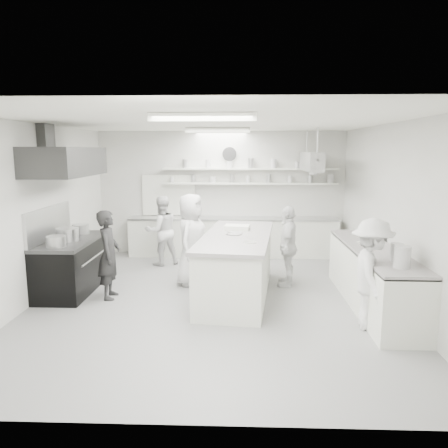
{
  "coord_description": "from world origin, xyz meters",
  "views": [
    {
      "loc": [
        0.45,
        -7.22,
        2.56
      ],
      "look_at": [
        0.17,
        0.6,
        1.22
      ],
      "focal_mm": 35.07,
      "sensor_mm": 36.0,
      "label": 1
    }
  ],
  "objects_px": {
    "cook_stove": "(109,255)",
    "back_counter": "(233,237)",
    "stove": "(72,267)",
    "prep_island": "(237,266)",
    "right_counter": "(373,278)",
    "cook_back": "(162,231)"
  },
  "relations": [
    {
      "from": "cook_stove",
      "to": "back_counter",
      "type": "bearing_deg",
      "value": -38.4
    },
    {
      "from": "back_counter",
      "to": "cook_stove",
      "type": "relative_size",
      "value": 3.24
    },
    {
      "from": "stove",
      "to": "prep_island",
      "type": "height_order",
      "value": "prep_island"
    },
    {
      "from": "right_counter",
      "to": "cook_back",
      "type": "relative_size",
      "value": 2.13
    },
    {
      "from": "prep_island",
      "to": "cook_stove",
      "type": "xyz_separation_m",
      "value": [
        -2.2,
        -0.23,
        0.25
      ]
    },
    {
      "from": "cook_stove",
      "to": "cook_back",
      "type": "bearing_deg",
      "value": -17.63
    },
    {
      "from": "right_counter",
      "to": "cook_back",
      "type": "bearing_deg",
      "value": 147.59
    },
    {
      "from": "stove",
      "to": "cook_stove",
      "type": "xyz_separation_m",
      "value": [
        0.8,
        -0.36,
        0.32
      ]
    },
    {
      "from": "stove",
      "to": "prep_island",
      "type": "xyz_separation_m",
      "value": [
        3.01,
        -0.13,
        0.07
      ]
    },
    {
      "from": "back_counter",
      "to": "right_counter",
      "type": "bearing_deg",
      "value": -55.35
    },
    {
      "from": "prep_island",
      "to": "cook_back",
      "type": "distance_m",
      "value": 2.66
    },
    {
      "from": "back_counter",
      "to": "cook_back",
      "type": "height_order",
      "value": "cook_back"
    },
    {
      "from": "stove",
      "to": "back_counter",
      "type": "distance_m",
      "value": 4.03
    },
    {
      "from": "cook_stove",
      "to": "cook_back",
      "type": "height_order",
      "value": "cook_back"
    },
    {
      "from": "back_counter",
      "to": "prep_island",
      "type": "height_order",
      "value": "prep_island"
    },
    {
      "from": "back_counter",
      "to": "right_counter",
      "type": "height_order",
      "value": "right_counter"
    },
    {
      "from": "back_counter",
      "to": "stove",
      "type": "bearing_deg",
      "value": -136.01
    },
    {
      "from": "right_counter",
      "to": "cook_stove",
      "type": "relative_size",
      "value": 2.14
    },
    {
      "from": "right_counter",
      "to": "cook_back",
      "type": "distance_m",
      "value": 4.67
    },
    {
      "from": "stove",
      "to": "prep_island",
      "type": "relative_size",
      "value": 0.63
    },
    {
      "from": "right_counter",
      "to": "cook_stove",
      "type": "bearing_deg",
      "value": 176.92
    },
    {
      "from": "back_counter",
      "to": "right_counter",
      "type": "relative_size",
      "value": 1.52
    }
  ]
}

